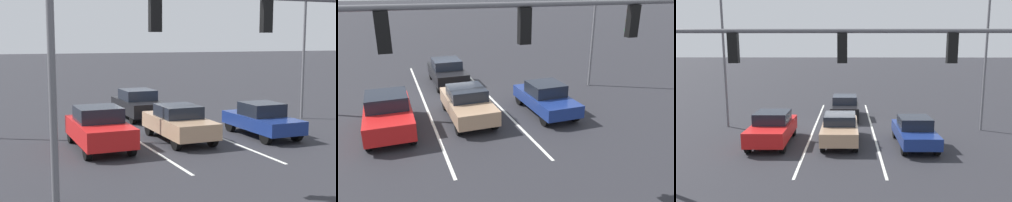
% 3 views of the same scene
% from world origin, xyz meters
% --- Properties ---
extents(ground_plane, '(240.00, 240.00, 0.00)m').
position_xyz_m(ground_plane, '(0.00, 0.00, 0.00)').
color(ground_plane, '#28282D').
extents(lane_stripe_left_divider, '(0.12, 15.76, 0.01)m').
position_xyz_m(lane_stripe_left_divider, '(-1.77, 1.88, 0.01)').
color(lane_stripe_left_divider, silver).
rests_on(lane_stripe_left_divider, ground_plane).
extents(lane_stripe_center_divider, '(0.12, 15.76, 0.01)m').
position_xyz_m(lane_stripe_center_divider, '(1.77, 1.88, 0.01)').
color(lane_stripe_center_divider, silver).
rests_on(lane_stripe_center_divider, ground_plane).
extents(car_red_rightlane_front, '(1.90, 4.22, 1.65)m').
position_xyz_m(car_red_rightlane_front, '(3.60, 5.06, 0.83)').
color(car_red_rightlane_front, red).
rests_on(car_red_rightlane_front, ground_plane).
extents(car_navy_leftlane_front, '(1.77, 4.08, 1.48)m').
position_xyz_m(car_navy_leftlane_front, '(-3.64, 5.40, 0.75)').
color(car_navy_leftlane_front, navy).
rests_on(car_navy_leftlane_front, ground_plane).
extents(car_tan_midlane_front, '(1.82, 4.25, 1.50)m').
position_xyz_m(car_tan_midlane_front, '(0.13, 4.87, 0.78)').
color(car_tan_midlane_front, tan).
rests_on(car_tan_midlane_front, ground_plane).
extents(car_black_midlane_second, '(1.86, 4.20, 1.56)m').
position_xyz_m(car_black_midlane_second, '(-0.07, -1.08, 0.80)').
color(car_black_midlane_second, black).
rests_on(car_black_midlane_second, ground_plane).
extents(traffic_signal_gantry, '(12.23, 0.37, 6.05)m').
position_xyz_m(traffic_signal_gantry, '(1.97, 10.74, 4.48)').
color(traffic_signal_gantry, slate).
rests_on(traffic_signal_gantry, ground_plane).
extents(street_lamp_right_shoulder, '(1.83, 0.24, 9.14)m').
position_xyz_m(street_lamp_right_shoulder, '(7.02, 1.59, 5.18)').
color(street_lamp_right_shoulder, slate).
rests_on(street_lamp_right_shoulder, ground_plane).
extents(street_lamp_left_shoulder, '(1.82, 0.24, 9.20)m').
position_xyz_m(street_lamp_left_shoulder, '(-8.06, 2.28, 5.22)').
color(street_lamp_left_shoulder, slate).
rests_on(street_lamp_left_shoulder, ground_plane).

